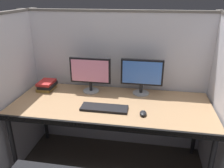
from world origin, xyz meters
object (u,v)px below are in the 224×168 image
(book_stack, at_px, (47,85))
(monitor_left, at_px, (90,73))
(keyboard_main, at_px, (104,108))
(computer_mouse, at_px, (143,113))
(monitor_right, at_px, (142,74))
(desk, at_px, (111,108))

(book_stack, bearing_deg, monitor_left, 2.68)
(keyboard_main, height_order, computer_mouse, computer_mouse)
(keyboard_main, bearing_deg, monitor_right, 51.97)
(desk, bearing_deg, computer_mouse, -27.81)
(monitor_left, bearing_deg, computer_mouse, -35.82)
(computer_mouse, height_order, book_stack, book_stack)
(computer_mouse, bearing_deg, book_stack, 159.80)
(monitor_left, bearing_deg, desk, -43.63)
(desk, distance_m, monitor_right, 0.47)
(monitor_right, relative_size, keyboard_main, 1.00)
(keyboard_main, bearing_deg, computer_mouse, -7.93)
(monitor_left, xyz_separation_m, keyboard_main, (0.22, -0.37, -0.20))
(computer_mouse, bearing_deg, desk, 152.19)
(desk, relative_size, monitor_left, 4.42)
(desk, bearing_deg, book_stack, 163.21)
(monitor_left, bearing_deg, book_stack, -177.32)
(monitor_left, relative_size, monitor_right, 1.00)
(monitor_left, distance_m, book_stack, 0.52)
(computer_mouse, distance_m, book_stack, 1.14)
(monitor_right, distance_m, book_stack, 1.04)
(monitor_right, bearing_deg, book_stack, -176.89)
(monitor_right, xyz_separation_m, computer_mouse, (0.04, -0.45, -0.20))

